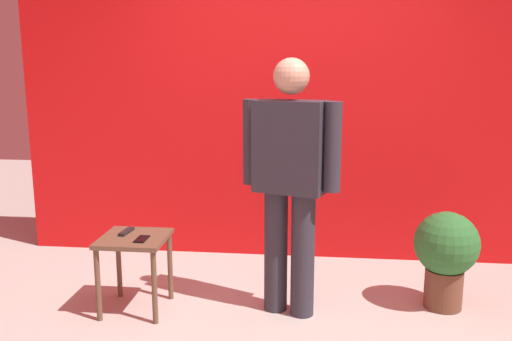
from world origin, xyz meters
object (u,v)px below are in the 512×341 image
at_px(cell_phone, 142,239).
at_px(tv_remote, 126,232).
at_px(side_table, 134,250).
at_px(potted_plant, 446,252).
at_px(standing_person, 290,175).

relative_size(cell_phone, tv_remote, 0.85).
height_order(side_table, potted_plant, potted_plant).
relative_size(side_table, potted_plant, 0.77).
bearing_deg(side_table, tv_remote, 137.84).
distance_m(cell_phone, tv_remote, 0.20).
bearing_deg(side_table, cell_phone, -39.12).
height_order(standing_person, tv_remote, standing_person).
bearing_deg(potted_plant, cell_phone, -170.89).
xyz_separation_m(side_table, tv_remote, (-0.08, 0.07, 0.11)).
relative_size(tv_remote, potted_plant, 0.25).
xyz_separation_m(side_table, potted_plant, (2.12, 0.27, -0.03)).
height_order(side_table, tv_remote, tv_remote).
height_order(standing_person, cell_phone, standing_person).
xyz_separation_m(standing_person, side_table, (-1.05, -0.08, -0.53)).
relative_size(cell_phone, potted_plant, 0.21).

